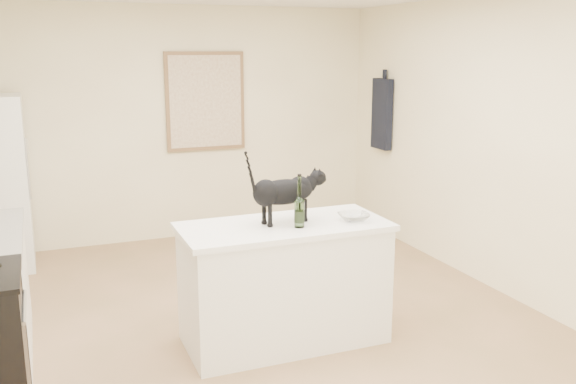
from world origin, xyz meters
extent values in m
plane|color=#A57857|center=(0.00, 0.00, 0.00)|extent=(5.50, 5.50, 0.00)
plane|color=#FBF2C2|center=(0.00, 2.75, 1.30)|extent=(4.50, 0.00, 4.50)
plane|color=#FBF2C2|center=(0.00, -2.75, 1.30)|extent=(4.50, 0.00, 4.50)
plane|color=#FBF2C2|center=(2.25, 0.00, 1.30)|extent=(0.00, 5.50, 5.50)
cube|color=white|center=(0.10, -0.20, 0.43)|extent=(1.44, 0.67, 0.86)
cube|color=white|center=(0.10, -0.20, 0.88)|extent=(1.50, 0.70, 0.04)
cube|color=brown|center=(0.30, 2.72, 1.55)|extent=(0.90, 0.03, 1.10)
cube|color=beige|center=(0.30, 2.70, 1.55)|extent=(0.82, 0.00, 1.02)
cube|color=black|center=(2.19, 2.05, 1.40)|extent=(0.08, 0.34, 0.80)
cylinder|color=#356127|center=(0.17, -0.32, 1.07)|extent=(0.09, 0.09, 0.33)
imported|color=silver|center=(0.60, -0.31, 0.93)|extent=(0.25, 0.25, 0.06)
cube|color=beige|center=(-1.60, 2.35, 1.19)|extent=(0.05, 0.12, 0.16)
camera|label=1|loc=(-1.49, -4.25, 2.12)|focal=39.33mm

